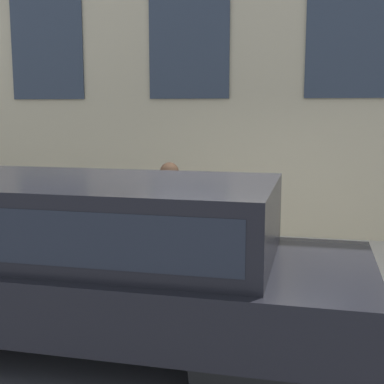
# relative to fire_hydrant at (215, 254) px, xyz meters

# --- Properties ---
(ground_plane) EXTENTS (80.00, 80.00, 0.00)m
(ground_plane) POSITION_rel_fire_hydrant_xyz_m (-0.37, -0.33, -0.52)
(ground_plane) COLOR #47474C
(sidewalk) EXTENTS (3.09, 60.00, 0.15)m
(sidewalk) POSITION_rel_fire_hydrant_xyz_m (1.17, -0.33, -0.45)
(sidewalk) COLOR #A8A093
(sidewalk) RESTS_ON ground_plane
(fire_hydrant) EXTENTS (0.33, 0.45, 0.73)m
(fire_hydrant) POSITION_rel_fire_hydrant_xyz_m (0.00, 0.00, 0.00)
(fire_hydrant) COLOR #2D7260
(fire_hydrant) RESTS_ON sidewalk
(person) EXTENTS (0.36, 0.24, 1.48)m
(person) POSITION_rel_fire_hydrant_xyz_m (0.10, 0.60, 0.52)
(person) COLOR #998466
(person) RESTS_ON sidewalk
(parked_truck_charcoal_near) EXTENTS (1.97, 5.33, 1.64)m
(parked_truck_charcoal_near) POSITION_rel_fire_hydrant_xyz_m (-1.70, 0.89, 0.45)
(parked_truck_charcoal_near) COLOR black
(parked_truck_charcoal_near) RESTS_ON ground_plane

